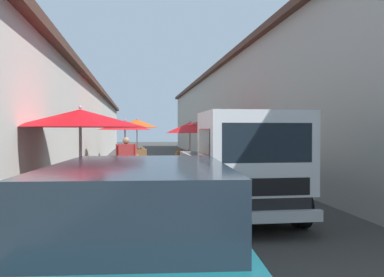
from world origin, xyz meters
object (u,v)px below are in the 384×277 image
at_px(fruit_stall_far_right, 189,134).
at_px(fruit_stall_far_left, 79,134).
at_px(fruit_stall_near_left, 223,126).
at_px(delivery_truck, 243,167).
at_px(hatchback_car, 141,240).
at_px(plastic_stool, 193,171).
at_px(fruit_stall_near_right, 138,128).
at_px(fruit_stall_mid_lane, 126,133).
at_px(vendor_by_crates, 126,159).

bearing_deg(fruit_stall_far_right, fruit_stall_far_left, 160.07).
xyz_separation_m(fruit_stall_near_left, fruit_stall_far_left, (-6.40, 4.34, -0.24)).
bearing_deg(delivery_truck, fruit_stall_near_left, -9.64).
xyz_separation_m(fruit_stall_far_right, hatchback_car, (-13.90, 2.34, -0.87)).
distance_m(hatchback_car, plastic_stool, 9.99).
relative_size(fruit_stall_near_right, hatchback_car, 0.60).
relative_size(fruit_stall_mid_lane, hatchback_car, 0.55).
height_order(fruit_stall_far_right, delivery_truck, fruit_stall_far_right).
bearing_deg(fruit_stall_mid_lane, fruit_stall_near_right, -5.22).
relative_size(fruit_stall_far_right, fruit_stall_far_left, 0.85).
bearing_deg(fruit_stall_mid_lane, vendor_by_crates, -178.44).
relative_size(fruit_stall_far_right, fruit_stall_near_left, 0.79).
height_order(fruit_stall_mid_lane, hatchback_car, fruit_stall_mid_lane).
bearing_deg(fruit_stall_far_right, hatchback_car, 170.45).
bearing_deg(delivery_truck, fruit_stall_far_left, 79.62).
bearing_deg(fruit_stall_near_right, hatchback_car, 179.84).
xyz_separation_m(fruit_stall_far_right, fruit_stall_far_left, (-9.61, 3.48, 0.07)).
xyz_separation_m(fruit_stall_far_left, fruit_stall_mid_lane, (7.80, -0.71, -0.02)).
xyz_separation_m(fruit_stall_near_left, delivery_truck, (-6.98, 1.19, -0.88)).
distance_m(fruit_stall_far_left, vendor_by_crates, 4.20).
relative_size(delivery_truck, plastic_stool, 11.32).
bearing_deg(hatchback_car, fruit_stall_far_right, -9.55).
xyz_separation_m(fruit_stall_mid_lane, vendor_by_crates, (-3.76, -0.10, -0.78)).
relative_size(fruit_stall_near_left, vendor_by_crates, 1.79).
height_order(fruit_stall_near_left, fruit_stall_mid_lane, fruit_stall_near_left).
bearing_deg(vendor_by_crates, fruit_stall_far_left, 168.63).
bearing_deg(plastic_stool, hatchback_car, 168.94).
bearing_deg(delivery_truck, vendor_by_crates, 26.88).
relative_size(fruit_stall_far_left, fruit_stall_mid_lane, 1.17).
relative_size(fruit_stall_far_right, fruit_stall_mid_lane, 1.00).
xyz_separation_m(fruit_stall_far_left, fruit_stall_near_right, (13.10, -1.19, 0.19)).
relative_size(fruit_stall_near_right, fruit_stall_mid_lane, 1.09).
distance_m(fruit_stall_near_right, plastic_stool, 7.97).
height_order(hatchback_car, delivery_truck, delivery_truck).
relative_size(fruit_stall_far_right, hatchback_car, 0.55).
distance_m(fruit_stall_far_right, fruit_stall_mid_lane, 3.31).
bearing_deg(fruit_stall_far_right, plastic_stool, 174.10).
xyz_separation_m(fruit_stall_far_left, vendor_by_crates, (4.04, -0.81, -0.79)).
xyz_separation_m(fruit_stall_mid_lane, delivery_truck, (-8.38, -2.44, -0.62)).
height_order(fruit_stall_mid_lane, delivery_truck, fruit_stall_mid_lane).
bearing_deg(plastic_stool, fruit_stall_far_right, -5.90).
distance_m(fruit_stall_mid_lane, vendor_by_crates, 3.84).
distance_m(fruit_stall_far_right, fruit_stall_near_left, 3.34).
xyz_separation_m(fruit_stall_near_right, plastic_stool, (-7.59, -1.87, -1.54)).
height_order(fruit_stall_far_right, fruit_stall_mid_lane, fruit_stall_mid_lane).
xyz_separation_m(delivery_truck, plastic_stool, (6.09, 0.09, -0.71)).
bearing_deg(fruit_stall_near_right, plastic_stool, -166.18).
xyz_separation_m(fruit_stall_near_right, vendor_by_crates, (-9.05, 0.38, -0.98)).
height_order(fruit_stall_near_left, fruit_stall_far_left, fruit_stall_near_left).
bearing_deg(fruit_stall_mid_lane, plastic_stool, -134.32).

